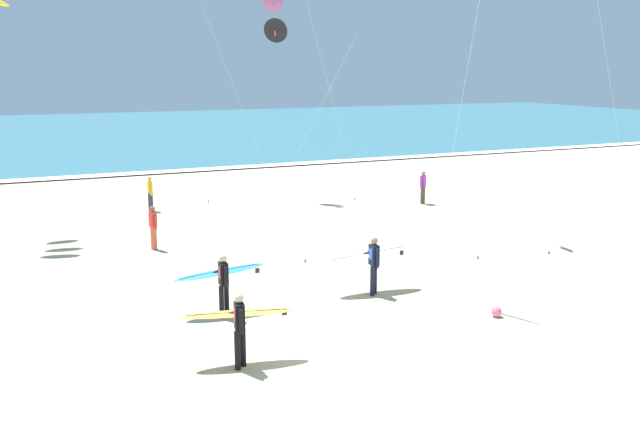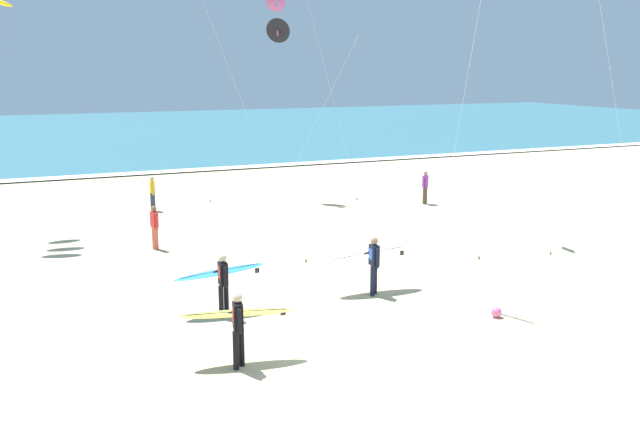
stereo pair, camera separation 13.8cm
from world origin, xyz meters
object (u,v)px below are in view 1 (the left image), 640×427
surfer_third (238,320)px  kite_delta_rose_high (273,2)px  bystander_red_top (153,227)px  beach_ball (496,312)px  bystander_purple_top (423,187)px  surfer_trailing (222,277)px  kite_delta_charcoal_far (276,31)px  surfer_lead (371,258)px  bystander_yellow_top (150,193)px

surfer_third → kite_delta_rose_high: (7.83, 18.58, 8.39)m
bystander_red_top → beach_ball: bystander_red_top is taller
bystander_purple_top → beach_ball: bearing=-115.2°
surfer_trailing → kite_delta_charcoal_far: 18.67m
kite_delta_charcoal_far → bystander_purple_top: bearing=-39.7°
bystander_purple_top → surfer_third: bearing=-134.1°
bystander_purple_top → bystander_red_top: (-13.44, -3.35, 0.00)m
surfer_trailing → surfer_lead: bearing=0.4°
surfer_lead → bystander_yellow_top: bearing=103.9°
bystander_purple_top → beach_ball: (-6.60, -14.01, -0.67)m
surfer_trailing → bystander_purple_top: surfer_trailing is taller
surfer_third → surfer_lead: bearing=32.9°
surfer_lead → surfer_trailing: 4.46m
surfer_third → kite_delta_charcoal_far: 21.64m
bystander_red_top → kite_delta_charcoal_far: bearing=45.7°
surfer_third → bystander_purple_top: size_ratio=1.62×
surfer_lead → kite_delta_rose_high: bearing=79.6°
surfer_lead → beach_ball: 3.87m
kite_delta_charcoal_far → kite_delta_rose_high: kite_delta_rose_high is taller
surfer_lead → bystander_purple_top: 13.89m
surfer_trailing → kite_delta_rose_high: kite_delta_rose_high is taller
bystander_purple_top → surfer_trailing: bearing=-140.3°
surfer_third → kite_delta_charcoal_far: (8.06, 18.78, 7.09)m
surfer_third → bystander_purple_top: (13.68, 14.12, -0.23)m
surfer_lead → bystander_red_top: bearing=122.5°
surfer_third → bystander_red_top: (0.24, 10.77, -0.23)m
surfer_lead → beach_ball: (2.06, -3.15, -0.91)m
beach_ball → kite_delta_rose_high: bearing=87.7°
bystander_red_top → beach_ball: size_ratio=5.68×
kite_delta_rose_high → bystander_red_top: (-7.59, -7.82, -8.63)m
surfer_third → bystander_red_top: bearing=88.7°
surfer_third → bystander_yellow_top: size_ratio=1.62×
bystander_yellow_top → bystander_red_top: bearing=-99.9°
kite_delta_rose_high → bystander_red_top: bearing=-134.2°
bystander_red_top → surfer_third: bearing=-91.3°
kite_delta_rose_high → beach_ball: bearing=-92.3°
surfer_lead → kite_delta_charcoal_far: 17.34m
kite_delta_charcoal_far → surfer_third: bearing=-113.2°
beach_ball → kite_delta_charcoal_far: bearing=87.0°
kite_delta_rose_high → surfer_third: bearing=-112.8°
kite_delta_rose_high → bystander_yellow_top: kite_delta_rose_high is taller
surfer_third → kite_delta_rose_high: bearing=67.2°
surfer_trailing → kite_delta_rose_high: bearing=64.7°
surfer_third → bystander_purple_top: 19.66m
kite_delta_charcoal_far → bystander_red_top: 13.38m
beach_ball → bystander_purple_top: bearing=64.8°
bystander_yellow_top → kite_delta_rose_high: bearing=7.6°
surfer_lead → kite_delta_charcoal_far: size_ratio=0.29×
surfer_lead → bystander_purple_top: bearing=51.4°
bystander_red_top → bystander_purple_top: bearing=14.0°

